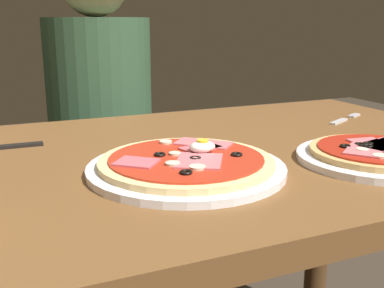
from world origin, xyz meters
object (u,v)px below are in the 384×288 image
(dining_table, at_px, (205,208))
(pizza_foreground, at_px, (187,165))
(diner_person, at_px, (103,153))
(fork, at_px, (343,120))
(pizza_across_left, at_px, (376,155))

(dining_table, bearing_deg, pizza_foreground, -127.65)
(pizza_foreground, distance_m, diner_person, 0.80)
(fork, bearing_deg, dining_table, -165.69)
(dining_table, relative_size, pizza_foreground, 3.84)
(pizza_foreground, relative_size, fork, 2.17)
(dining_table, distance_m, fork, 0.45)
(dining_table, height_order, diner_person, diner_person)
(diner_person, bearing_deg, pizza_foreground, 87.46)
(dining_table, height_order, fork, fork)
(pizza_foreground, xyz_separation_m, diner_person, (0.03, 0.77, -0.19))
(fork, bearing_deg, diner_person, 130.42)
(fork, distance_m, diner_person, 0.75)
(pizza_foreground, relative_size, pizza_across_left, 1.19)
(dining_table, xyz_separation_m, fork, (0.42, 0.11, 0.12))
(pizza_foreground, bearing_deg, pizza_across_left, -13.33)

